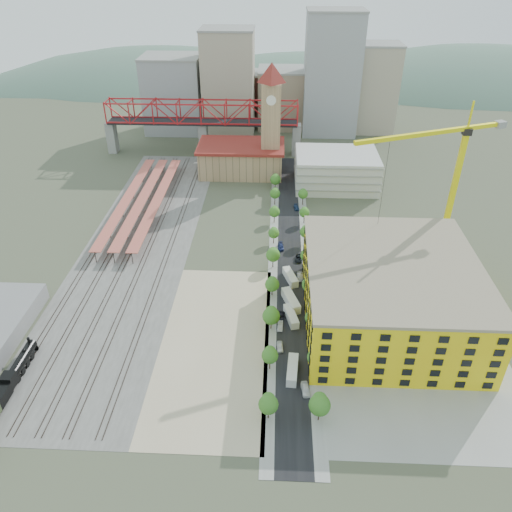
{
  "coord_description": "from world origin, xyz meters",
  "views": [
    {
      "loc": [
        11.18,
        -128.56,
        89.04
      ],
      "look_at": [
        5.51,
        -4.24,
        10.0
      ],
      "focal_mm": 35.0,
      "sensor_mm": 36.0,
      "label": 1
    }
  ],
  "objects_px": {
    "tower_crane": "(449,171)",
    "site_trailer_a": "(292,370)",
    "clock_tower": "(271,111)",
    "construction_building": "(390,293)",
    "car_0": "(280,347)",
    "site_trailer_b": "(291,316)",
    "locomotive": "(16,372)",
    "site_trailer_d": "(290,277)",
    "site_trailer_c": "(291,301)"
  },
  "relations": [
    {
      "from": "tower_crane",
      "to": "car_0",
      "type": "height_order",
      "value": "tower_crane"
    },
    {
      "from": "site_trailer_c",
      "to": "site_trailer_d",
      "type": "height_order",
      "value": "site_trailer_c"
    },
    {
      "from": "tower_crane",
      "to": "site_trailer_a",
      "type": "distance_m",
      "value": 74.9
    },
    {
      "from": "site_trailer_c",
      "to": "site_trailer_d",
      "type": "bearing_deg",
      "value": 71.73
    },
    {
      "from": "clock_tower",
      "to": "site_trailer_c",
      "type": "xyz_separation_m",
      "value": [
        8.0,
        -94.11,
        -27.33
      ]
    },
    {
      "from": "site_trailer_c",
      "to": "tower_crane",
      "type": "bearing_deg",
      "value": 9.54
    },
    {
      "from": "site_trailer_c",
      "to": "locomotive",
      "type": "bearing_deg",
      "value": -172.67
    },
    {
      "from": "construction_building",
      "to": "site_trailer_a",
      "type": "xyz_separation_m",
      "value": [
        -26.0,
        -21.42,
        -8.14
      ]
    },
    {
      "from": "clock_tower",
      "to": "car_0",
      "type": "distance_m",
      "value": 116.35
    },
    {
      "from": "clock_tower",
      "to": "site_trailer_a",
      "type": "bearing_deg",
      "value": -86.23
    },
    {
      "from": "tower_crane",
      "to": "locomotive",
      "type": "bearing_deg",
      "value": -153.49
    },
    {
      "from": "locomotive",
      "to": "site_trailer_b",
      "type": "relative_size",
      "value": 2.54
    },
    {
      "from": "locomotive",
      "to": "site_trailer_b",
      "type": "height_order",
      "value": "locomotive"
    },
    {
      "from": "clock_tower",
      "to": "car_0",
      "type": "relative_size",
      "value": 13.13
    },
    {
      "from": "site_trailer_a",
      "to": "site_trailer_c",
      "type": "height_order",
      "value": "site_trailer_c"
    },
    {
      "from": "construction_building",
      "to": "site_trailer_d",
      "type": "distance_m",
      "value": 32.66
    },
    {
      "from": "clock_tower",
      "to": "locomotive",
      "type": "xyz_separation_m",
      "value": [
        -58.0,
        -125.74,
        -26.63
      ]
    },
    {
      "from": "clock_tower",
      "to": "construction_building",
      "type": "xyz_separation_m",
      "value": [
        34.0,
        -99.99,
        -19.29
      ]
    },
    {
      "from": "clock_tower",
      "to": "site_trailer_a",
      "type": "relative_size",
      "value": 5.63
    },
    {
      "from": "clock_tower",
      "to": "site_trailer_b",
      "type": "xyz_separation_m",
      "value": [
        8.0,
        -101.06,
        -27.5
      ]
    },
    {
      "from": "locomotive",
      "to": "site_trailer_c",
      "type": "bearing_deg",
      "value": 25.6
    },
    {
      "from": "site_trailer_b",
      "to": "clock_tower",
      "type": "bearing_deg",
      "value": 80.28
    },
    {
      "from": "construction_building",
      "to": "locomotive",
      "type": "distance_m",
      "value": 95.82
    },
    {
      "from": "tower_crane",
      "to": "site_trailer_d",
      "type": "relative_size",
      "value": 5.9
    },
    {
      "from": "site_trailer_b",
      "to": "tower_crane",
      "type": "bearing_deg",
      "value": 20.01
    },
    {
      "from": "site_trailer_d",
      "to": "locomotive",
      "type": "bearing_deg",
      "value": -164.59
    },
    {
      "from": "clock_tower",
      "to": "construction_building",
      "type": "relative_size",
      "value": 1.03
    },
    {
      "from": "tower_crane",
      "to": "site_trailer_a",
      "type": "relative_size",
      "value": 5.63
    },
    {
      "from": "site_trailer_a",
      "to": "site_trailer_b",
      "type": "height_order",
      "value": "site_trailer_a"
    },
    {
      "from": "clock_tower",
      "to": "locomotive",
      "type": "bearing_deg",
      "value": -114.76
    },
    {
      "from": "site_trailer_b",
      "to": "construction_building",
      "type": "bearing_deg",
      "value": -11.91
    },
    {
      "from": "locomotive",
      "to": "car_0",
      "type": "distance_m",
      "value": 64.33
    },
    {
      "from": "clock_tower",
      "to": "site_trailer_b",
      "type": "height_order",
      "value": "clock_tower"
    },
    {
      "from": "site_trailer_b",
      "to": "site_trailer_c",
      "type": "relative_size",
      "value": 0.87
    },
    {
      "from": "construction_building",
      "to": "site_trailer_a",
      "type": "distance_m",
      "value": 34.66
    },
    {
      "from": "site_trailer_c",
      "to": "car_0",
      "type": "xyz_separation_m",
      "value": [
        -3.0,
        -18.7,
        -0.7
      ]
    },
    {
      "from": "tower_crane",
      "to": "clock_tower",
      "type": "bearing_deg",
      "value": 127.11
    },
    {
      "from": "site_trailer_b",
      "to": "site_trailer_c",
      "type": "xyz_separation_m",
      "value": [
        0.0,
        6.94,
        0.18
      ]
    },
    {
      "from": "site_trailer_b",
      "to": "locomotive",
      "type": "bearing_deg",
      "value": -173.75
    },
    {
      "from": "locomotive",
      "to": "clock_tower",
      "type": "bearing_deg",
      "value": 65.24
    },
    {
      "from": "construction_building",
      "to": "site_trailer_b",
      "type": "bearing_deg",
      "value": -177.66
    },
    {
      "from": "site_trailer_b",
      "to": "site_trailer_a",
      "type": "bearing_deg",
      "value": -104.25
    },
    {
      "from": "locomotive",
      "to": "site_trailer_a",
      "type": "xyz_separation_m",
      "value": [
        66.0,
        4.32,
        -0.8
      ]
    },
    {
      "from": "construction_building",
      "to": "site_trailer_d",
      "type": "bearing_deg",
      "value": 145.33
    },
    {
      "from": "tower_crane",
      "to": "site_trailer_a",
      "type": "bearing_deg",
      "value": -131.46
    },
    {
      "from": "tower_crane",
      "to": "site_trailer_c",
      "type": "height_order",
      "value": "tower_crane"
    },
    {
      "from": "construction_building",
      "to": "car_0",
      "type": "distance_m",
      "value": 32.89
    },
    {
      "from": "clock_tower",
      "to": "site_trailer_c",
      "type": "relative_size",
      "value": 5.19
    },
    {
      "from": "car_0",
      "to": "clock_tower",
      "type": "bearing_deg",
      "value": 89.37
    },
    {
      "from": "construction_building",
      "to": "tower_crane",
      "type": "distance_m",
      "value": 42.04
    }
  ]
}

